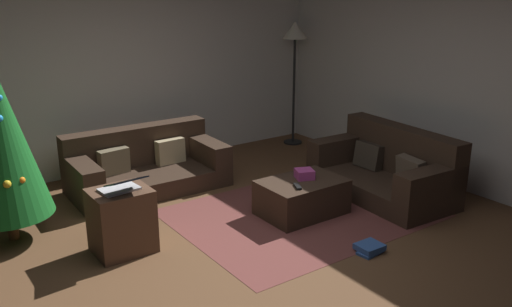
# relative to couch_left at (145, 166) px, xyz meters

# --- Properties ---
(ground_plane) EXTENTS (6.40, 6.40, 0.00)m
(ground_plane) POSITION_rel_couch_left_xyz_m (-0.06, -2.25, -0.26)
(ground_plane) COLOR brown
(rear_partition) EXTENTS (6.40, 0.12, 2.60)m
(rear_partition) POSITION_rel_couch_left_xyz_m (-0.06, 0.89, 1.04)
(rear_partition) COLOR beige
(rear_partition) RESTS_ON ground_plane
(corner_partition) EXTENTS (0.12, 6.40, 2.60)m
(corner_partition) POSITION_rel_couch_left_xyz_m (3.08, -2.25, 1.04)
(corner_partition) COLOR beige
(corner_partition) RESTS_ON ground_plane
(couch_left) EXTENTS (1.82, 0.96, 0.70)m
(couch_left) POSITION_rel_couch_left_xyz_m (0.00, 0.00, 0.00)
(couch_left) COLOR #332319
(couch_left) RESTS_ON ground_plane
(couch_right) EXTENTS (0.97, 1.72, 0.77)m
(couch_right) POSITION_rel_couch_left_xyz_m (2.20, -1.84, 0.03)
(couch_right) COLOR #332319
(couch_right) RESTS_ON ground_plane
(ottoman) EXTENTS (0.88, 0.60, 0.38)m
(ottoman) POSITION_rel_couch_left_xyz_m (1.02, -1.71, -0.07)
(ottoman) COLOR #332319
(ottoman) RESTS_ON ground_plane
(gift_box) EXTENTS (0.23, 0.23, 0.10)m
(gift_box) POSITION_rel_couch_left_xyz_m (1.08, -1.67, 0.16)
(gift_box) COLOR #B23F8C
(gift_box) RESTS_ON ottoman
(tv_remote) EXTENTS (0.11, 0.17, 0.02)m
(tv_remote) POSITION_rel_couch_left_xyz_m (0.85, -1.84, 0.13)
(tv_remote) COLOR black
(tv_remote) RESTS_ON ottoman
(christmas_tree) EXTENTS (0.82, 0.82, 1.86)m
(christmas_tree) POSITION_rel_couch_left_xyz_m (-1.63, -0.57, 0.75)
(christmas_tree) COLOR brown
(christmas_tree) RESTS_ON ground_plane
(side_table) EXTENTS (0.52, 0.44, 0.60)m
(side_table) POSITION_rel_couch_left_xyz_m (-0.86, -1.41, 0.04)
(side_table) COLOR #4C3323
(side_table) RESTS_ON ground_plane
(laptop) EXTENTS (0.36, 0.40, 0.17)m
(laptop) POSITION_rel_couch_left_xyz_m (-0.86, -1.47, 0.39)
(laptop) COLOR silver
(laptop) RESTS_ON side_table
(book_stack) EXTENTS (0.26, 0.21, 0.08)m
(book_stack) POSITION_rel_couch_left_xyz_m (0.96, -2.75, -0.22)
(book_stack) COLOR #2D5193
(book_stack) RESTS_ON ground_plane
(corner_lamp) EXTENTS (0.36, 0.36, 1.82)m
(corner_lamp) POSITION_rel_couch_left_xyz_m (2.63, 0.42, 1.29)
(corner_lamp) COLOR black
(corner_lamp) RESTS_ON ground_plane
(area_rug) EXTENTS (2.60, 2.00, 0.01)m
(area_rug) POSITION_rel_couch_left_xyz_m (1.02, -1.71, -0.26)
(area_rug) COLOR brown
(area_rug) RESTS_ON ground_plane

